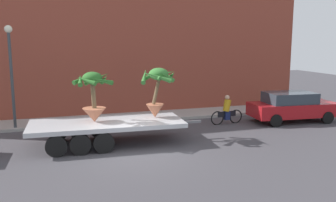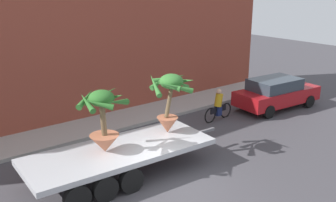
# 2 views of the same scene
# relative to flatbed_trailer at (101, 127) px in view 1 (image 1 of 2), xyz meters

# --- Properties ---
(ground_plane) EXTENTS (60.00, 60.00, 0.00)m
(ground_plane) POSITION_rel_flatbed_trailer_xyz_m (1.14, -1.64, -0.77)
(ground_plane) COLOR #423F44
(sidewalk) EXTENTS (24.00, 2.20, 0.15)m
(sidewalk) POSITION_rel_flatbed_trailer_xyz_m (1.14, 4.46, -0.70)
(sidewalk) COLOR #A39E99
(sidewalk) RESTS_ON ground
(building_facade) EXTENTS (24.00, 1.20, 8.68)m
(building_facade) POSITION_rel_flatbed_trailer_xyz_m (1.14, 6.16, 3.57)
(building_facade) COLOR brown
(building_facade) RESTS_ON ground
(flatbed_trailer) EXTENTS (7.33, 2.73, 0.98)m
(flatbed_trailer) POSITION_rel_flatbed_trailer_xyz_m (0.00, 0.00, 0.00)
(flatbed_trailer) COLOR #B7BABF
(flatbed_trailer) RESTS_ON ground
(potted_palm_rear) EXTENTS (1.64, 1.72, 2.07)m
(potted_palm_rear) POSITION_rel_flatbed_trailer_xyz_m (-0.26, 0.09, 1.28)
(potted_palm_rear) COLOR #B26647
(potted_palm_rear) RESTS_ON flatbed_trailer
(potted_palm_middle) EXTENTS (1.75, 1.78, 2.16)m
(potted_palm_middle) POSITION_rel_flatbed_trailer_xyz_m (2.47, 0.14, 1.54)
(potted_palm_middle) COLOR #B26647
(potted_palm_middle) RESTS_ON flatbed_trailer
(cyclist) EXTENTS (1.84, 0.37, 1.54)m
(cyclist) POSITION_rel_flatbed_trailer_xyz_m (6.70, 1.84, -0.11)
(cyclist) COLOR black
(cyclist) RESTS_ON ground
(parked_car) EXTENTS (4.70, 2.20, 1.58)m
(parked_car) POSITION_rel_flatbed_trailer_xyz_m (10.23, 1.26, 0.05)
(parked_car) COLOR maroon
(parked_car) RESTS_ON ground
(street_lamp) EXTENTS (0.36, 0.36, 4.83)m
(street_lamp) POSITION_rel_flatbed_trailer_xyz_m (-3.63, 3.66, 2.46)
(street_lamp) COLOR #383D42
(street_lamp) RESTS_ON sidewalk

